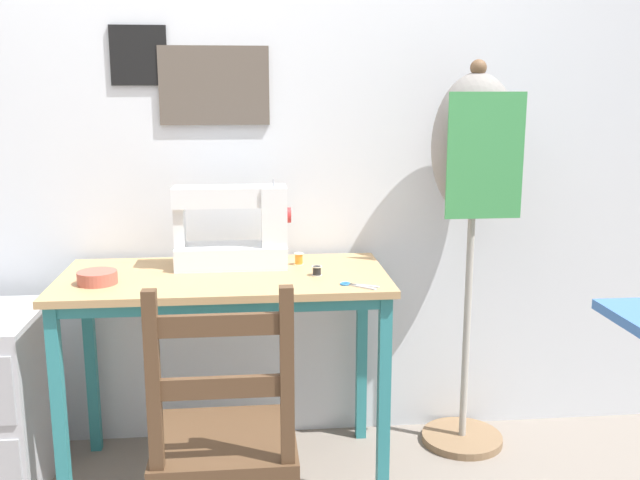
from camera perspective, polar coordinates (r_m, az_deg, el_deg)
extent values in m
cube|color=silver|center=(2.76, -7.76, 9.48)|extent=(10.00, 0.05, 2.55)
cube|color=brown|center=(2.73, -8.46, 12.12)|extent=(0.41, 0.02, 0.29)
cube|color=black|center=(2.76, -14.32, 14.12)|extent=(0.20, 0.01, 0.21)
cube|color=tan|center=(2.50, -7.68, -3.00)|extent=(1.13, 0.55, 0.02)
cube|color=teal|center=(2.28, -7.84, -5.31)|extent=(1.05, 0.03, 0.04)
cube|color=teal|center=(2.48, -20.13, -13.09)|extent=(0.04, 0.04, 0.74)
cube|color=teal|center=(2.44, 5.12, -12.78)|extent=(0.04, 0.04, 0.74)
cube|color=teal|center=(2.91, -17.85, -9.20)|extent=(0.04, 0.04, 0.74)
cube|color=teal|center=(2.87, 3.34, -8.87)|extent=(0.04, 0.04, 0.74)
cube|color=white|center=(2.59, -7.08, -1.27)|extent=(0.40, 0.16, 0.08)
cube|color=white|center=(2.56, -3.72, 1.98)|extent=(0.09, 0.14, 0.21)
cube|color=white|center=(2.55, -7.71, 3.47)|extent=(0.35, 0.12, 0.07)
cube|color=white|center=(2.58, -11.17, 1.06)|extent=(0.04, 0.09, 0.14)
cylinder|color=#B22D2D|center=(2.56, -2.53, 2.01)|extent=(0.02, 0.06, 0.06)
cylinder|color=#99999E|center=(2.54, -3.75, 4.60)|extent=(0.01, 0.01, 0.02)
cylinder|color=#B25647|center=(2.46, -17.39, -2.88)|extent=(0.13, 0.13, 0.04)
cylinder|color=brown|center=(2.46, -17.41, -2.47)|extent=(0.10, 0.10, 0.01)
cube|color=silver|center=(2.32, 3.57, -3.68)|extent=(0.09, 0.05, 0.00)
cube|color=silver|center=(2.31, 3.42, -3.76)|extent=(0.08, 0.07, 0.00)
torus|color=#2870B7|center=(2.34, 2.00, -3.53)|extent=(0.03, 0.03, 0.01)
torus|color=#2870B7|center=(2.35, 2.05, -3.51)|extent=(0.03, 0.03, 0.01)
cylinder|color=orange|center=(2.60, -1.71, -1.52)|extent=(0.03, 0.03, 0.04)
cylinder|color=beige|center=(2.60, -1.71, -1.09)|extent=(0.04, 0.04, 0.00)
cylinder|color=beige|center=(2.61, -1.71, -1.96)|extent=(0.04, 0.04, 0.00)
cylinder|color=black|center=(2.45, -0.25, -2.49)|extent=(0.03, 0.03, 0.03)
cylinder|color=beige|center=(2.45, -0.25, -2.14)|extent=(0.04, 0.04, 0.00)
cylinder|color=beige|center=(2.46, -0.25, -2.83)|extent=(0.04, 0.04, 0.00)
cube|color=#513823|center=(2.13, -7.58, -15.71)|extent=(0.40, 0.38, 0.04)
cube|color=#513823|center=(2.37, -2.98, -18.38)|extent=(0.04, 0.04, 0.38)
cube|color=#513823|center=(1.89, -13.20, -10.94)|extent=(0.04, 0.04, 0.48)
cube|color=#513823|center=(1.87, -2.65, -10.81)|extent=(0.04, 0.04, 0.48)
cube|color=#513823|center=(1.82, -8.08, -6.75)|extent=(0.34, 0.02, 0.06)
cube|color=#513823|center=(1.88, -7.93, -11.60)|extent=(0.34, 0.02, 0.06)
cylinder|color=#846647|center=(3.03, 11.28, -15.27)|extent=(0.32, 0.32, 0.03)
cylinder|color=#ADA89E|center=(2.84, 11.69, -6.25)|extent=(0.03, 0.03, 0.97)
ellipsoid|color=gray|center=(2.71, 12.29, 7.37)|extent=(0.33, 0.23, 0.53)
sphere|color=brown|center=(2.70, 12.56, 13.31)|extent=(0.06, 0.06, 0.06)
cube|color=#3D934C|center=(2.59, 13.09, 6.55)|extent=(0.28, 0.01, 0.45)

